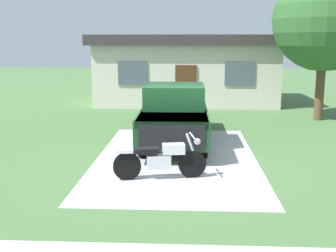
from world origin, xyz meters
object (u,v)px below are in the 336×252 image
(shade_tree, at_px, (325,20))
(neighbor_house, at_px, (186,68))
(pickup_truck, at_px, (175,113))
(motorcycle, at_px, (161,159))

(shade_tree, distance_m, neighbor_house, 7.75)
(neighbor_house, bearing_deg, shade_tree, -42.05)
(pickup_truck, relative_size, neighbor_house, 0.59)
(motorcycle, relative_size, shade_tree, 0.36)
(motorcycle, distance_m, neighbor_house, 12.94)
(shade_tree, xyz_separation_m, neighbor_house, (-5.51, 4.97, -2.25))
(pickup_truck, bearing_deg, motorcycle, -93.14)
(shade_tree, bearing_deg, motorcycle, -127.29)
(shade_tree, bearing_deg, pickup_truck, -144.60)
(shade_tree, height_order, neighbor_house, shade_tree)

